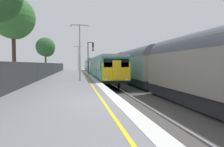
% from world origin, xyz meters
% --- Properties ---
extents(ground, '(17.40, 110.00, 1.21)m').
position_xyz_m(ground, '(2.64, 0.00, -0.61)').
color(ground, slate).
extents(commuter_train_at_platform, '(2.83, 41.40, 3.81)m').
position_xyz_m(commuter_train_at_platform, '(2.10, 29.36, 1.27)').
color(commuter_train_at_platform, '#2D846B').
rests_on(commuter_train_at_platform, ground).
extents(freight_train_adjacent_track, '(2.60, 39.00, 4.66)m').
position_xyz_m(freight_train_adjacent_track, '(6.10, 15.17, 1.54)').
color(freight_train_adjacent_track, '#232326').
rests_on(freight_train_adjacent_track, ground).
extents(signal_gantry, '(1.10, 0.24, 5.44)m').
position_xyz_m(signal_gantry, '(0.61, 24.98, 3.38)').
color(signal_gantry, '#47474C').
rests_on(signal_gantry, ground).
extents(speed_limit_sign, '(0.59, 0.08, 2.76)m').
position_xyz_m(speed_limit_sign, '(0.25, 21.33, 1.76)').
color(speed_limit_sign, '#59595B').
rests_on(speed_limit_sign, ground).
extents(platform_lamp_mid, '(2.00, 0.20, 5.79)m').
position_xyz_m(platform_lamp_mid, '(-1.22, 11.53, 3.41)').
color(platform_lamp_mid, '#93999E').
rests_on(platform_lamp_mid, ground).
extents(platform_lamp_far, '(2.00, 0.20, 5.79)m').
position_xyz_m(platform_lamp_far, '(-1.22, 36.36, 3.41)').
color(platform_lamp_far, '#93999E').
rests_on(platform_lamp_far, ground).
extents(background_tree_left, '(3.47, 3.47, 6.58)m').
position_xyz_m(background_tree_left, '(-7.13, 29.12, 4.69)').
color(background_tree_left, '#473323').
rests_on(background_tree_left, ground).
extents(background_tree_centre, '(4.38, 4.38, 8.67)m').
position_xyz_m(background_tree_centre, '(-7.85, 12.69, 6.28)').
color(background_tree_centre, '#473323').
rests_on(background_tree_centre, ground).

